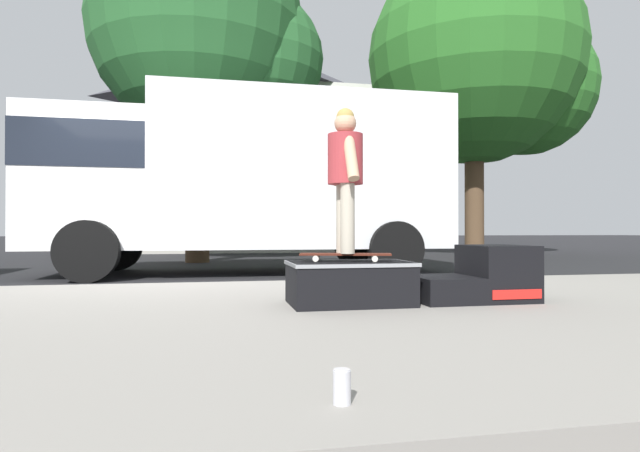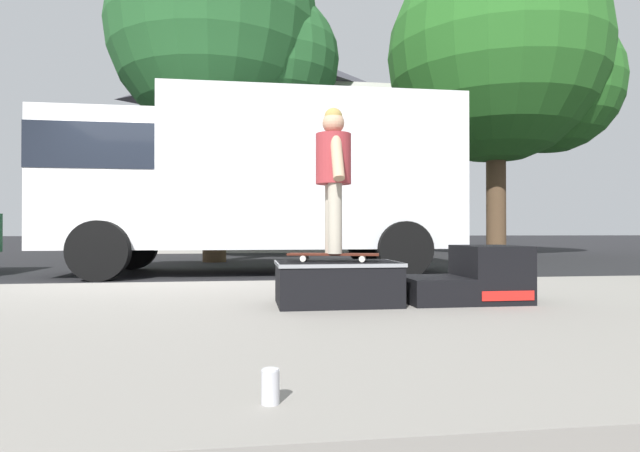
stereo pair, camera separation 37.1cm
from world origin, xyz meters
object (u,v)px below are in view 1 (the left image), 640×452
(box_truck, at_px, (245,177))
(street_tree_neighbour, at_px, (211,38))
(skater_kid, at_px, (345,168))
(kicker_ramp, at_px, (481,278))
(skateboard, at_px, (345,255))
(street_tree_main, at_px, (485,66))
(soda_can, at_px, (342,387))
(skate_box, at_px, (349,281))

(box_truck, height_order, street_tree_neighbour, street_tree_neighbour)
(skater_kid, bearing_deg, kicker_ramp, -2.66)
(skateboard, height_order, box_truck, box_truck)
(street_tree_main, height_order, street_tree_neighbour, street_tree_main)
(street_tree_neighbour, bearing_deg, box_truck, -79.56)
(soda_can, bearing_deg, street_tree_neighbour, 93.00)
(soda_can, relative_size, street_tree_main, 0.01)
(skateboard, relative_size, street_tree_main, 0.09)
(skateboard, relative_size, skater_kid, 0.64)
(skater_kid, relative_size, box_truck, 0.18)
(skate_box, height_order, soda_can, skate_box)
(kicker_ramp, bearing_deg, skateboard, 177.34)
(street_tree_main, relative_size, street_tree_neighbour, 1.13)
(street_tree_main, bearing_deg, skater_kid, -124.87)
(skater_kid, bearing_deg, street_tree_main, 55.13)
(skate_box, distance_m, kicker_ramp, 1.22)
(skateboard, relative_size, street_tree_neighbour, 0.10)
(street_tree_main, bearing_deg, soda_can, -121.32)
(skateboard, distance_m, soda_can, 2.61)
(soda_can, bearing_deg, skate_box, 74.60)
(kicker_ramp, relative_size, skater_kid, 0.83)
(skate_box, bearing_deg, skater_kid, 110.16)
(skate_box, height_order, box_truck, box_truck)
(skate_box, relative_size, soda_can, 8.17)
(skateboard, distance_m, skater_kid, 0.75)
(skater_kid, bearing_deg, box_truck, 96.94)
(skater_kid, relative_size, soda_can, 9.94)
(soda_can, xyz_separation_m, box_truck, (0.06, 7.34, 1.52))
(skater_kid, xyz_separation_m, street_tree_main, (6.85, 9.83, 4.42))
(street_tree_neighbour, bearing_deg, soda_can, -87.00)
(skater_kid, distance_m, box_truck, 4.89)
(soda_can, relative_size, street_tree_neighbour, 0.02)
(skate_box, height_order, kicker_ramp, kicker_ramp)
(kicker_ramp, xyz_separation_m, soda_can, (-1.89, -2.44, -0.14))
(skateboard, xyz_separation_m, soda_can, (-0.65, -2.50, -0.36))
(skate_box, height_order, street_tree_neighbour, street_tree_neighbour)
(skate_box, relative_size, street_tree_main, 0.11)
(kicker_ramp, xyz_separation_m, box_truck, (-1.83, 4.90, 1.38))
(skater_kid, bearing_deg, skate_box, -69.84)
(skateboard, xyz_separation_m, street_tree_main, (6.85, 9.83, 5.17))
(skateboard, height_order, soda_can, skateboard)
(skate_box, xyz_separation_m, street_tree_neighbour, (-1.23, 8.28, 5.04))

